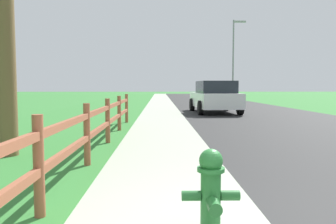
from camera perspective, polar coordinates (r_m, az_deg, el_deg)
ground_plane at (r=27.40m, az=0.85°, el=1.51°), size 120.00×120.00×0.00m
road_asphalt at (r=29.73m, az=7.46°, el=1.70°), size 7.00×66.00×0.01m
curb_concrete at (r=29.44m, az=-5.15°, el=1.69°), size 6.00×66.00×0.01m
grass_verge at (r=29.58m, az=-8.05°, el=1.68°), size 5.00×66.00×0.00m
fire_hydrant at (r=3.11m, az=7.18°, el=-13.03°), size 0.51×0.42×0.78m
rail_fence at (r=6.95m, az=-11.47°, el=-1.71°), size 0.11×11.47×1.05m
parked_suv_white at (r=17.38m, az=7.81°, el=2.53°), size 2.26×4.62×1.60m
street_lamp at (r=32.07m, az=11.02°, el=9.52°), size 1.17×0.20×7.35m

